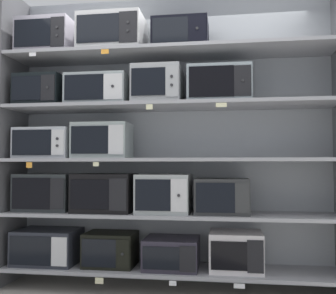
{
  "coord_description": "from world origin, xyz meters",
  "views": [
    {
      "loc": [
        0.51,
        -3.48,
        1.08
      ],
      "look_at": [
        0.0,
        0.0,
        1.24
      ],
      "focal_mm": 42.5,
      "sensor_mm": 36.0,
      "label": 1
    }
  ],
  "objects_px": {
    "microwave_0": "(48,246)",
    "microwave_12": "(158,86)",
    "microwave_13": "(219,85)",
    "microwave_14": "(47,39)",
    "microwave_6": "(164,193)",
    "microwave_3": "(236,251)",
    "microwave_7": "(222,196)",
    "microwave_2": "(172,253)",
    "microwave_4": "(46,192)",
    "microwave_9": "(102,141)",
    "microwave_11": "(99,91)",
    "microwave_15": "(113,36)",
    "microwave_8": "(47,144)",
    "microwave_5": "(105,193)",
    "microwave_1": "(111,249)",
    "microwave_10": "(43,92)",
    "microwave_16": "(181,36)"
  },
  "relations": [
    {
      "from": "microwave_8",
      "to": "microwave_14",
      "type": "xyz_separation_m",
      "value": [
        -0.01,
        0.0,
        0.98
      ]
    },
    {
      "from": "microwave_6",
      "to": "microwave_13",
      "type": "distance_m",
      "value": 1.07
    },
    {
      "from": "microwave_7",
      "to": "microwave_16",
      "type": "bearing_deg",
      "value": 179.99
    },
    {
      "from": "microwave_13",
      "to": "microwave_14",
      "type": "distance_m",
      "value": 1.67
    },
    {
      "from": "microwave_4",
      "to": "microwave_8",
      "type": "distance_m",
      "value": 0.45
    },
    {
      "from": "microwave_8",
      "to": "microwave_11",
      "type": "bearing_deg",
      "value": 0.01
    },
    {
      "from": "microwave_2",
      "to": "microwave_5",
      "type": "xyz_separation_m",
      "value": [
        -0.61,
        -0.0,
        0.52
      ]
    },
    {
      "from": "microwave_2",
      "to": "microwave_10",
      "type": "bearing_deg",
      "value": -179.99
    },
    {
      "from": "microwave_2",
      "to": "microwave_0",
      "type": "bearing_deg",
      "value": -179.98
    },
    {
      "from": "microwave_2",
      "to": "microwave_16",
      "type": "xyz_separation_m",
      "value": [
        0.08,
        -0.0,
        1.92
      ]
    },
    {
      "from": "microwave_7",
      "to": "microwave_16",
      "type": "relative_size",
      "value": 0.94
    },
    {
      "from": "microwave_5",
      "to": "microwave_14",
      "type": "distance_m",
      "value": 1.54
    },
    {
      "from": "microwave_1",
      "to": "microwave_16",
      "type": "height_order",
      "value": "microwave_16"
    },
    {
      "from": "microwave_11",
      "to": "microwave_13",
      "type": "relative_size",
      "value": 1.01
    },
    {
      "from": "microwave_7",
      "to": "microwave_8",
      "type": "relative_size",
      "value": 0.9
    },
    {
      "from": "microwave_5",
      "to": "microwave_3",
      "type": "bearing_deg",
      "value": 0.01
    },
    {
      "from": "microwave_2",
      "to": "microwave_13",
      "type": "bearing_deg",
      "value": -0.06
    },
    {
      "from": "microwave_0",
      "to": "microwave_12",
      "type": "relative_size",
      "value": 1.29
    },
    {
      "from": "microwave_6",
      "to": "microwave_12",
      "type": "height_order",
      "value": "microwave_12"
    },
    {
      "from": "microwave_9",
      "to": "microwave_14",
      "type": "distance_m",
      "value": 1.11
    },
    {
      "from": "microwave_3",
      "to": "microwave_4",
      "type": "height_order",
      "value": "microwave_4"
    },
    {
      "from": "microwave_6",
      "to": "microwave_3",
      "type": "bearing_deg",
      "value": 0.03
    },
    {
      "from": "microwave_5",
      "to": "microwave_6",
      "type": "height_order",
      "value": "microwave_5"
    },
    {
      "from": "microwave_8",
      "to": "microwave_15",
      "type": "height_order",
      "value": "microwave_15"
    },
    {
      "from": "microwave_5",
      "to": "microwave_7",
      "type": "relative_size",
      "value": 1.14
    },
    {
      "from": "microwave_1",
      "to": "microwave_2",
      "type": "bearing_deg",
      "value": 0.04
    },
    {
      "from": "microwave_1",
      "to": "microwave_6",
      "type": "relative_size",
      "value": 0.96
    },
    {
      "from": "microwave_4",
      "to": "microwave_14",
      "type": "height_order",
      "value": "microwave_14"
    },
    {
      "from": "microwave_7",
      "to": "microwave_12",
      "type": "height_order",
      "value": "microwave_12"
    },
    {
      "from": "microwave_9",
      "to": "microwave_10",
      "type": "xyz_separation_m",
      "value": [
        -0.58,
        0.0,
        0.46
      ]
    },
    {
      "from": "microwave_8",
      "to": "microwave_12",
      "type": "relative_size",
      "value": 1.19
    },
    {
      "from": "microwave_1",
      "to": "microwave_3",
      "type": "height_order",
      "value": "microwave_3"
    },
    {
      "from": "microwave_8",
      "to": "microwave_12",
      "type": "bearing_deg",
      "value": 0.02
    },
    {
      "from": "microwave_1",
      "to": "microwave_10",
      "type": "xyz_separation_m",
      "value": [
        -0.66,
        0.0,
        1.43
      ]
    },
    {
      "from": "microwave_5",
      "to": "microwave_14",
      "type": "xyz_separation_m",
      "value": [
        -0.57,
        -0.0,
        1.43
      ]
    },
    {
      "from": "microwave_3",
      "to": "microwave_4",
      "type": "xyz_separation_m",
      "value": [
        -1.72,
        -0.0,
        0.48
      ]
    },
    {
      "from": "microwave_1",
      "to": "microwave_13",
      "type": "relative_size",
      "value": 0.81
    },
    {
      "from": "microwave_0",
      "to": "microwave_1",
      "type": "distance_m",
      "value": 0.6
    },
    {
      "from": "microwave_1",
      "to": "microwave_5",
      "type": "bearing_deg",
      "value": 179.69
    },
    {
      "from": "microwave_12",
      "to": "microwave_11",
      "type": "bearing_deg",
      "value": -179.97
    },
    {
      "from": "microwave_1",
      "to": "microwave_10",
      "type": "distance_m",
      "value": 1.58
    },
    {
      "from": "microwave_7",
      "to": "microwave_12",
      "type": "distance_m",
      "value": 1.12
    },
    {
      "from": "microwave_2",
      "to": "microwave_7",
      "type": "bearing_deg",
      "value": -0.05
    },
    {
      "from": "microwave_15",
      "to": "microwave_3",
      "type": "bearing_deg",
      "value": 0.01
    },
    {
      "from": "microwave_13",
      "to": "microwave_0",
      "type": "bearing_deg",
      "value": 180.0
    },
    {
      "from": "microwave_7",
      "to": "microwave_14",
      "type": "xyz_separation_m",
      "value": [
        -1.62,
        0.0,
        1.45
      ]
    },
    {
      "from": "microwave_7",
      "to": "microwave_5",
      "type": "bearing_deg",
      "value": 179.98
    },
    {
      "from": "microwave_4",
      "to": "microwave_9",
      "type": "distance_m",
      "value": 0.71
    },
    {
      "from": "microwave_0",
      "to": "microwave_16",
      "type": "relative_size",
      "value": 1.14
    },
    {
      "from": "microwave_5",
      "to": "microwave_10",
      "type": "bearing_deg",
      "value": -179.99
    }
  ]
}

